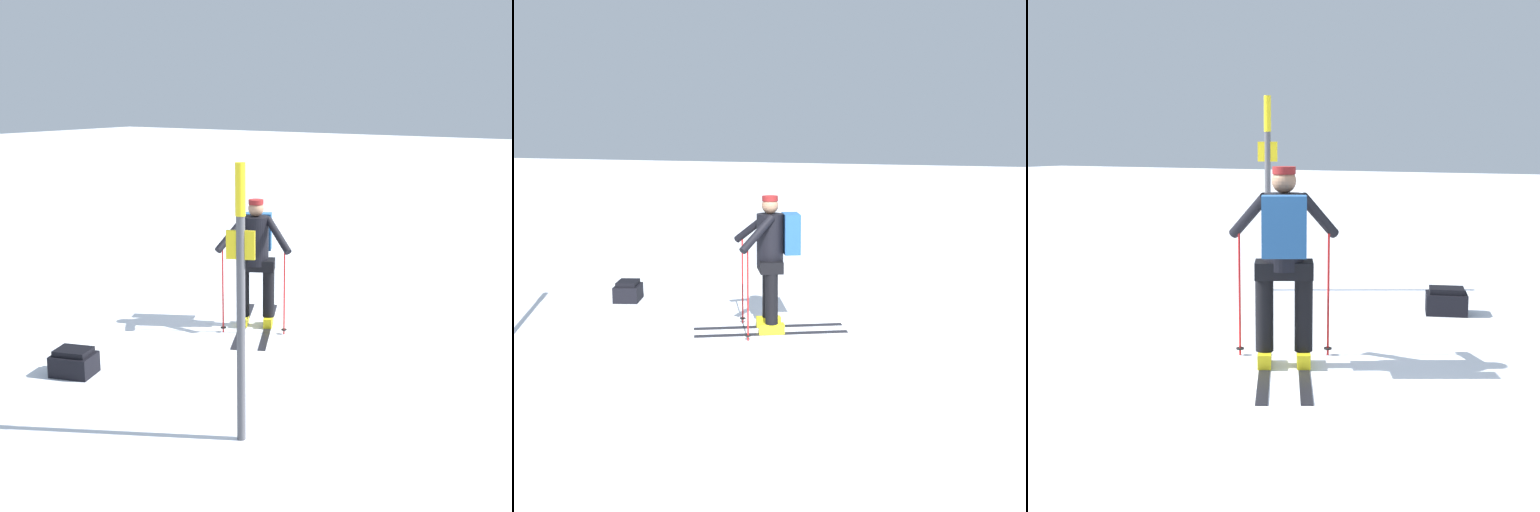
# 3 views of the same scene
# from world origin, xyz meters

# --- Properties ---
(ground_plane) EXTENTS (80.00, 80.00, 0.00)m
(ground_plane) POSITION_xyz_m (0.00, 0.00, 0.00)
(ground_plane) COLOR white
(skier) EXTENTS (1.82, 1.19, 1.64)m
(skier) POSITION_xyz_m (0.41, -0.60, 0.94)
(skier) COLOR black
(skier) RESTS_ON ground_plane
(dropped_backpack) EXTENTS (0.46, 0.52, 0.29)m
(dropped_backpack) POSITION_xyz_m (2.86, -1.33, 0.13)
(dropped_backpack) COLOR black
(dropped_backpack) RESTS_ON ground_plane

